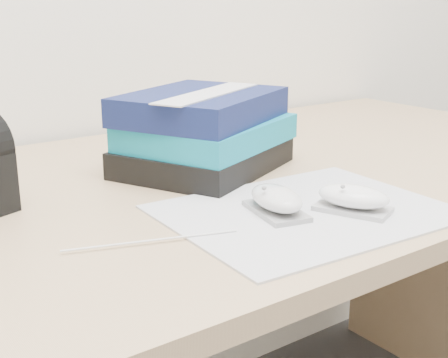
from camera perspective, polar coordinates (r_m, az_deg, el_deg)
desk at (r=1.18m, az=-1.69°, el=-9.76°), size 1.60×0.80×0.73m
mousepad at (r=0.87m, az=7.50°, el=-2.96°), size 0.39×0.31×0.00m
mouse_rear at (r=0.84m, az=4.81°, el=-1.96°), size 0.08×0.11×0.04m
mouse_front at (r=0.87m, az=11.73°, el=-1.76°), size 0.09×0.11×0.04m
usb_cable at (r=0.76m, az=-6.61°, el=-5.61°), size 0.20×0.07×0.00m
book_stack at (r=1.06m, az=-1.86°, el=4.32°), size 0.34×0.31×0.13m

